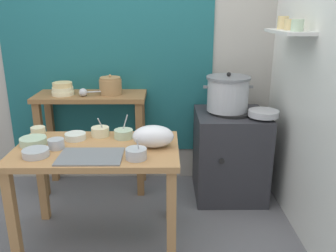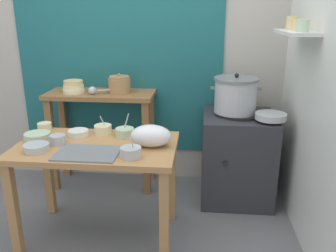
% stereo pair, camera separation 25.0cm
% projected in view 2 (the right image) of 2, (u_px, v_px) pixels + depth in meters
% --- Properties ---
extents(ground_plane, '(9.00, 9.00, 0.00)m').
position_uv_depth(ground_plane, '(114.00, 236.00, 2.63)').
color(ground_plane, slate).
extents(wall_back, '(4.40, 0.12, 2.60)m').
position_uv_depth(wall_back, '(145.00, 44.00, 3.26)').
color(wall_back, '#B2ADA3').
rests_on(wall_back, ground).
extents(wall_right, '(0.30, 3.20, 2.60)m').
position_uv_depth(wall_right, '(325.00, 58.00, 2.29)').
color(wall_right, silver).
rests_on(wall_right, ground).
extents(prep_table, '(1.10, 0.66, 0.72)m').
position_uv_depth(prep_table, '(97.00, 159.00, 2.47)').
color(prep_table, '#B27F4C').
rests_on(prep_table, ground).
extents(back_shelf_table, '(0.96, 0.40, 0.90)m').
position_uv_depth(back_shelf_table, '(102.00, 116.00, 3.24)').
color(back_shelf_table, olive).
rests_on(back_shelf_table, ground).
extents(stove_block, '(0.60, 0.61, 0.78)m').
position_uv_depth(stove_block, '(237.00, 157.00, 3.09)').
color(stove_block, '#2D2D33').
rests_on(stove_block, ground).
extents(steamer_pot, '(0.42, 0.37, 0.33)m').
position_uv_depth(steamer_pot, '(236.00, 95.00, 2.95)').
color(steamer_pot, '#B7BABF').
rests_on(steamer_pot, stove_block).
extents(clay_pot, '(0.19, 0.19, 0.17)m').
position_uv_depth(clay_pot, '(120.00, 85.00, 3.13)').
color(clay_pot, '#A37A4C').
rests_on(clay_pot, back_shelf_table).
extents(bowl_stack_enamel, '(0.19, 0.19, 0.11)m').
position_uv_depth(bowl_stack_enamel, '(74.00, 87.00, 3.14)').
color(bowl_stack_enamel, beige).
rests_on(bowl_stack_enamel, back_shelf_table).
extents(ladle, '(0.28, 0.10, 0.07)m').
position_uv_depth(ladle, '(94.00, 90.00, 3.08)').
color(ladle, '#B7BABF').
rests_on(ladle, back_shelf_table).
extents(serving_tray, '(0.40, 0.28, 0.01)m').
position_uv_depth(serving_tray, '(87.00, 153.00, 2.28)').
color(serving_tray, slate).
rests_on(serving_tray, prep_table).
extents(plastic_bag, '(0.28, 0.18, 0.15)m').
position_uv_depth(plastic_bag, '(151.00, 136.00, 2.38)').
color(plastic_bag, white).
rests_on(plastic_bag, prep_table).
extents(wide_pan, '(0.24, 0.24, 0.05)m').
position_uv_depth(wide_pan, '(271.00, 116.00, 2.79)').
color(wide_pan, '#B7BABF').
rests_on(wide_pan, stove_block).
extents(prep_bowl_0, '(0.11, 0.11, 0.07)m').
position_uv_depth(prep_bowl_0, '(58.00, 139.00, 2.44)').
color(prep_bowl_0, '#B7BABF').
rests_on(prep_bowl_0, prep_table).
extents(prep_bowl_1, '(0.17, 0.17, 0.05)m').
position_uv_depth(prep_bowl_1, '(36.00, 147.00, 2.32)').
color(prep_bowl_1, '#B7BABF').
rests_on(prep_bowl_1, prep_table).
extents(prep_bowl_2, '(0.13, 0.13, 0.15)m').
position_uv_depth(prep_bowl_2, '(103.00, 129.00, 2.64)').
color(prep_bowl_2, beige).
rests_on(prep_bowl_2, prep_table).
extents(prep_bowl_3, '(0.13, 0.13, 0.17)m').
position_uv_depth(prep_bowl_3, '(125.00, 132.00, 2.58)').
color(prep_bowl_3, '#B7D1AD').
rests_on(prep_bowl_3, prep_table).
extents(prep_bowl_4, '(0.10, 0.10, 0.05)m').
position_uv_depth(prep_bowl_4, '(152.00, 131.00, 2.63)').
color(prep_bowl_4, '#B7BABF').
rests_on(prep_bowl_4, prep_table).
extents(prep_bowl_5, '(0.10, 0.10, 0.06)m').
position_uv_depth(prep_bowl_5, '(45.00, 127.00, 2.71)').
color(prep_bowl_5, beige).
rests_on(prep_bowl_5, prep_table).
extents(prep_bowl_6, '(0.18, 0.18, 0.05)m').
position_uv_depth(prep_bowl_6, '(37.00, 136.00, 2.52)').
color(prep_bowl_6, '#B7D1AD').
rests_on(prep_bowl_6, prep_table).
extents(prep_bowl_7, '(0.15, 0.15, 0.05)m').
position_uv_depth(prep_bowl_7, '(78.00, 133.00, 2.60)').
color(prep_bowl_7, silver).
rests_on(prep_bowl_7, prep_table).
extents(prep_bowl_8, '(0.13, 0.13, 0.14)m').
position_uv_depth(prep_bowl_8, '(131.00, 152.00, 2.21)').
color(prep_bowl_8, '#B7BABF').
rests_on(prep_bowl_8, prep_table).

